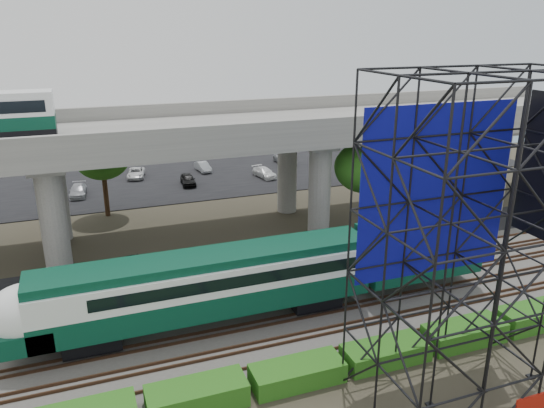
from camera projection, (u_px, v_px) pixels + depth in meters
name	position (u px, v px, depth m)	size (l,w,h in m)	color
ground	(251.00, 340.00, 29.59)	(140.00, 140.00, 0.00)	#474233
ballast_bed	(240.00, 321.00, 31.33)	(90.00, 12.00, 0.20)	slate
service_road	(206.00, 264.00, 38.90)	(90.00, 5.00, 0.08)	black
parking_lot	(157.00, 181.00, 59.77)	(90.00, 18.00, 0.08)	black
harbor_water	(134.00, 142.00, 79.32)	(140.00, 40.00, 0.03)	#486876
rail_tracks	(240.00, 318.00, 31.28)	(90.00, 9.52, 0.16)	#472D1E
commuter_train	(244.00, 277.00, 30.54)	(29.30, 3.06, 4.30)	black
overpass	(171.00, 141.00, 40.80)	(80.00, 12.00, 12.40)	#9E9B93
scaffold_tower	(476.00, 253.00, 22.61)	(9.36, 6.36, 15.00)	black
hedge_strip	(297.00, 372.00, 25.92)	(34.60, 1.80, 1.20)	#246116
trees	(126.00, 178.00, 40.62)	(40.94, 16.94, 7.69)	#382314
suv	(137.00, 268.00, 36.39)	(2.63, 5.69, 1.58)	black
parked_cars	(158.00, 176.00, 59.28)	(37.24, 9.23, 1.28)	silver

